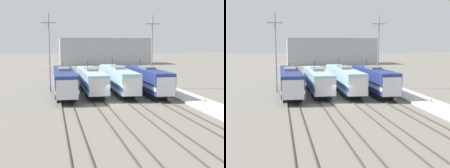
% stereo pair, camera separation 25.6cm
% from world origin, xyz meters
% --- Properties ---
extents(ground_plane, '(400.00, 400.00, 0.00)m').
position_xyz_m(ground_plane, '(0.00, 0.00, 0.00)').
color(ground_plane, slate).
extents(rail_pair_far_left, '(1.51, 120.00, 0.15)m').
position_xyz_m(rail_pair_far_left, '(-6.48, 0.00, 0.07)').
color(rail_pair_far_left, '#4C4238').
rests_on(rail_pair_far_left, ground_plane).
extents(rail_pair_center_left, '(1.51, 120.00, 0.15)m').
position_xyz_m(rail_pair_center_left, '(-2.16, 0.00, 0.07)').
color(rail_pair_center_left, '#4C4238').
rests_on(rail_pair_center_left, ground_plane).
extents(rail_pair_center_right, '(1.51, 120.00, 0.15)m').
position_xyz_m(rail_pair_center_right, '(2.16, 0.00, 0.07)').
color(rail_pair_center_right, '#4C4238').
rests_on(rail_pair_center_right, ground_plane).
extents(rail_pair_far_right, '(1.51, 120.00, 0.15)m').
position_xyz_m(rail_pair_far_right, '(6.48, 0.00, 0.07)').
color(rail_pair_far_right, '#4C4238').
rests_on(rail_pair_far_right, ground_plane).
extents(locomotive_far_left, '(3.04, 20.01, 4.69)m').
position_xyz_m(locomotive_far_left, '(-6.48, 8.01, 2.17)').
color(locomotive_far_left, black).
rests_on(locomotive_far_left, ground_plane).
extents(locomotive_center_left, '(2.98, 18.83, 4.97)m').
position_xyz_m(locomotive_center_left, '(-2.16, 9.05, 2.07)').
color(locomotive_center_left, '#232326').
rests_on(locomotive_center_left, ground_plane).
extents(locomotive_center_right, '(2.81, 19.75, 5.44)m').
position_xyz_m(locomotive_center_right, '(2.16, 8.80, 2.18)').
color(locomotive_center_right, '#232326').
rests_on(locomotive_center_right, ground_plane).
extents(locomotive_far_right, '(2.88, 17.52, 5.28)m').
position_xyz_m(locomotive_far_right, '(6.48, 6.72, 2.22)').
color(locomotive_far_right, black).
rests_on(locomotive_far_right, ground_plane).
extents(catenary_tower_left, '(2.44, 0.25, 12.76)m').
position_xyz_m(catenary_tower_left, '(-8.63, 11.67, 6.75)').
color(catenary_tower_left, gray).
rests_on(catenary_tower_left, ground_plane).
extents(catenary_tower_right, '(2.44, 0.25, 12.76)m').
position_xyz_m(catenary_tower_right, '(8.77, 11.67, 6.75)').
color(catenary_tower_right, gray).
rests_on(catenary_tower_right, ground_plane).
extents(platform, '(4.00, 120.00, 0.32)m').
position_xyz_m(platform, '(10.94, 0.00, 0.16)').
color(platform, beige).
rests_on(platform, ground_plane).
extents(traffic_cone, '(0.29, 0.29, 0.48)m').
position_xyz_m(traffic_cone, '(11.53, -2.66, 0.56)').
color(traffic_cone, orange).
rests_on(traffic_cone, platform).
extents(depot_building, '(33.10, 13.10, 9.75)m').
position_xyz_m(depot_building, '(11.28, 76.88, 4.88)').
color(depot_building, '#9EA3A8').
rests_on(depot_building, ground_plane).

